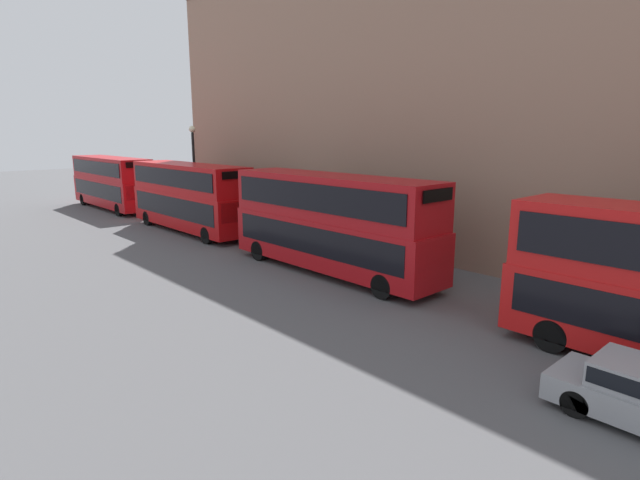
{
  "coord_description": "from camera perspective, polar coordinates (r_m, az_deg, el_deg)",
  "views": [
    {
      "loc": [
        -13.83,
        2.58,
        6.34
      ],
      "look_at": [
        0.48,
        18.21,
        1.77
      ],
      "focal_mm": 28.0,
      "sensor_mm": 36.0,
      "label": 1
    }
  ],
  "objects": [
    {
      "name": "street_lamp",
      "position": [
        35.99,
        -14.2,
        8.35
      ],
      "size": [
        0.44,
        0.44,
        6.8
      ],
      "color": "black",
      "rests_on": "ground"
    },
    {
      "name": "bus_third_in_queue",
      "position": [
        33.44,
        -14.74,
        5.04
      ],
      "size": [
        2.59,
        11.28,
        4.39
      ],
      "color": "#B20C0F",
      "rests_on": "ground"
    },
    {
      "name": "bus_second_in_queue",
      "position": [
        22.64,
        1.27,
        2.33
      ],
      "size": [
        2.59,
        11.38,
        4.5
      ],
      "color": "#A80F14",
      "rests_on": "ground"
    },
    {
      "name": "bus_trailing",
      "position": [
        45.73,
        -22.73,
        6.28
      ],
      "size": [
        2.59,
        11.47,
        4.34
      ],
      "color": "#A80F14",
      "rests_on": "ground"
    }
  ]
}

